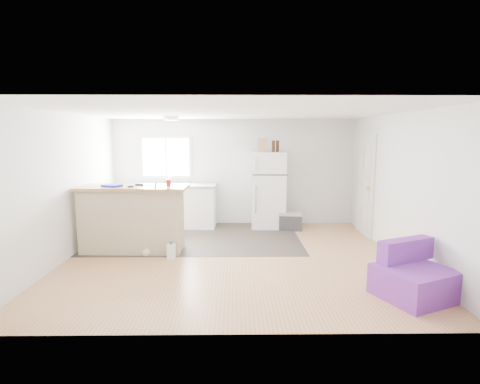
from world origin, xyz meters
name	(u,v)px	position (x,y,z in m)	size (l,w,h in m)	color
room	(233,187)	(0.00, 0.00, 1.20)	(5.51, 5.01, 2.41)	#A47144
vinyl_zone	(198,237)	(-0.73, 1.25, 0.00)	(4.05, 2.50, 0.00)	#2E2822
window	(166,157)	(-1.55, 2.49, 1.55)	(1.18, 0.06, 0.98)	white
interior_door	(365,185)	(2.72, 1.55, 1.02)	(0.11, 0.92, 2.10)	white
ceiling_fixture	(171,118)	(-1.20, 1.20, 2.36)	(0.30, 0.30, 0.07)	white
kitchen_cabinets	(169,205)	(-1.46, 2.17, 0.49)	(2.17, 0.74, 1.25)	white
peninsula	(133,218)	(-1.78, 0.39, 0.59)	(1.91, 0.79, 1.16)	tan
refrigerator	(268,190)	(0.77, 2.13, 0.84)	(0.77, 0.73, 1.68)	white
cooler	(291,220)	(1.24, 1.88, 0.20)	(0.56, 0.42, 0.39)	#323235
purple_seat	(413,277)	(2.29, -1.59, 0.25)	(1.07, 1.07, 0.68)	purple
cleaner_jug	(171,251)	(-1.03, -0.08, 0.13)	(0.14, 0.10, 0.30)	white
mop	(149,242)	(-1.45, 0.10, 0.23)	(0.29, 0.34, 1.28)	green
red_cup	(168,183)	(-1.13, 0.39, 1.22)	(0.08, 0.08, 0.12)	red
blue_tray	(112,186)	(-2.09, 0.31, 1.18)	(0.30, 0.22, 0.04)	#151CCC
tool_a	(139,185)	(-1.65, 0.45, 1.18)	(0.14, 0.05, 0.03)	black
tool_b	(131,186)	(-1.75, 0.24, 1.18)	(0.10, 0.04, 0.03)	black
cardboard_box	(262,145)	(0.61, 2.06, 1.83)	(0.20, 0.10, 0.30)	tan
bottle_left	(273,146)	(0.86, 2.05, 1.81)	(0.07, 0.07, 0.25)	#321909
bottle_right	(277,146)	(0.95, 2.12, 1.81)	(0.07, 0.07, 0.25)	#321909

